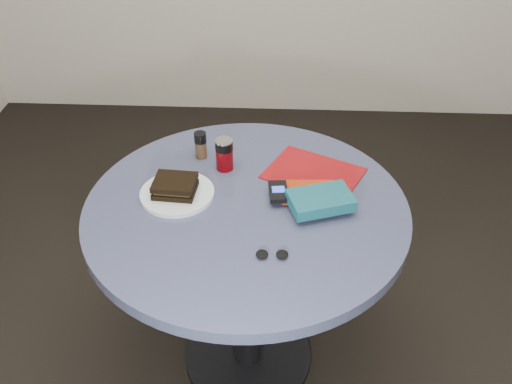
{
  "coord_description": "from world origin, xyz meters",
  "views": [
    {
      "loc": [
        0.1,
        -1.38,
        1.83
      ],
      "look_at": [
        0.03,
        0.0,
        0.8
      ],
      "focal_mm": 40.0,
      "sensor_mm": 36.0,
      "label": 1
    }
  ],
  "objects_px": {
    "table": "(247,244)",
    "soda_can": "(224,154)",
    "mp3_player": "(278,192)",
    "pepper_grinder": "(201,145)",
    "magazine": "(314,173)",
    "headphones": "(272,254)",
    "red_book": "(308,192)",
    "sandwich": "(175,186)",
    "plate": "(177,194)",
    "novel": "(321,200)"
  },
  "relations": [
    {
      "from": "magazine",
      "to": "novel",
      "type": "bearing_deg",
      "value": -59.51
    },
    {
      "from": "sandwich",
      "to": "mp3_player",
      "type": "height_order",
      "value": "sandwich"
    },
    {
      "from": "table",
      "to": "soda_can",
      "type": "bearing_deg",
      "value": 113.25
    },
    {
      "from": "table",
      "to": "mp3_player",
      "type": "height_order",
      "value": "mp3_player"
    },
    {
      "from": "pepper_grinder",
      "to": "red_book",
      "type": "distance_m",
      "value": 0.42
    },
    {
      "from": "plate",
      "to": "red_book",
      "type": "relative_size",
      "value": 1.37
    },
    {
      "from": "magazine",
      "to": "red_book",
      "type": "xyz_separation_m",
      "value": [
        -0.02,
        -0.12,
        0.01
      ]
    },
    {
      "from": "sandwich",
      "to": "magazine",
      "type": "xyz_separation_m",
      "value": [
        0.44,
        0.14,
        -0.03
      ]
    },
    {
      "from": "soda_can",
      "to": "magazine",
      "type": "xyz_separation_m",
      "value": [
        0.3,
        -0.02,
        -0.05
      ]
    },
    {
      "from": "plate",
      "to": "pepper_grinder",
      "type": "relative_size",
      "value": 2.45
    },
    {
      "from": "red_book",
      "to": "sandwich",
      "type": "bearing_deg",
      "value": -179.76
    },
    {
      "from": "red_book",
      "to": "headphones",
      "type": "relative_size",
      "value": 1.88
    },
    {
      "from": "sandwich",
      "to": "novel",
      "type": "height_order",
      "value": "sandwich"
    },
    {
      "from": "sandwich",
      "to": "headphones",
      "type": "bearing_deg",
      "value": -40.66
    },
    {
      "from": "magazine",
      "to": "novel",
      "type": "xyz_separation_m",
      "value": [
        0.01,
        -0.19,
        0.04
      ]
    },
    {
      "from": "pepper_grinder",
      "to": "headphones",
      "type": "xyz_separation_m",
      "value": [
        0.26,
        -0.49,
        -0.04
      ]
    },
    {
      "from": "table",
      "to": "sandwich",
      "type": "height_order",
      "value": "sandwich"
    },
    {
      "from": "mp3_player",
      "to": "novel",
      "type": "bearing_deg",
      "value": -21.72
    },
    {
      "from": "novel",
      "to": "plate",
      "type": "bearing_deg",
      "value": 154.77
    },
    {
      "from": "table",
      "to": "headphones",
      "type": "height_order",
      "value": "headphones"
    },
    {
      "from": "headphones",
      "to": "soda_can",
      "type": "bearing_deg",
      "value": 111.69
    },
    {
      "from": "sandwich",
      "to": "red_book",
      "type": "bearing_deg",
      "value": 3.03
    },
    {
      "from": "headphones",
      "to": "novel",
      "type": "bearing_deg",
      "value": 56.71
    },
    {
      "from": "pepper_grinder",
      "to": "magazine",
      "type": "relative_size",
      "value": 0.32
    },
    {
      "from": "soda_can",
      "to": "magazine",
      "type": "bearing_deg",
      "value": -3.87
    },
    {
      "from": "soda_can",
      "to": "mp3_player",
      "type": "bearing_deg",
      "value": -41.5
    },
    {
      "from": "novel",
      "to": "table",
      "type": "bearing_deg",
      "value": 157.51
    },
    {
      "from": "soda_can",
      "to": "mp3_player",
      "type": "distance_m",
      "value": 0.24
    },
    {
      "from": "plate",
      "to": "novel",
      "type": "bearing_deg",
      "value": -6.82
    },
    {
      "from": "table",
      "to": "soda_can",
      "type": "xyz_separation_m",
      "value": [
        -0.08,
        0.19,
        0.22
      ]
    },
    {
      "from": "soda_can",
      "to": "pepper_grinder",
      "type": "relative_size",
      "value": 1.16
    },
    {
      "from": "pepper_grinder",
      "to": "plate",
      "type": "bearing_deg",
      "value": -102.26
    },
    {
      "from": "pepper_grinder",
      "to": "red_book",
      "type": "bearing_deg",
      "value": -29.16
    },
    {
      "from": "novel",
      "to": "pepper_grinder",
      "type": "bearing_deg",
      "value": 126.7
    },
    {
      "from": "red_book",
      "to": "mp3_player",
      "type": "distance_m",
      "value": 0.1
    },
    {
      "from": "sandwich",
      "to": "red_book",
      "type": "distance_m",
      "value": 0.42
    },
    {
      "from": "pepper_grinder",
      "to": "mp3_player",
      "type": "distance_m",
      "value": 0.35
    },
    {
      "from": "headphones",
      "to": "sandwich",
      "type": "bearing_deg",
      "value": 139.34
    },
    {
      "from": "novel",
      "to": "headphones",
      "type": "relative_size",
      "value": 2.07
    },
    {
      "from": "soda_can",
      "to": "sandwich",
      "type": "bearing_deg",
      "value": -131.26
    },
    {
      "from": "soda_can",
      "to": "novel",
      "type": "height_order",
      "value": "soda_can"
    },
    {
      "from": "plate",
      "to": "headphones",
      "type": "relative_size",
      "value": 2.57
    },
    {
      "from": "novel",
      "to": "mp3_player",
      "type": "distance_m",
      "value": 0.14
    },
    {
      "from": "novel",
      "to": "headphones",
      "type": "height_order",
      "value": "novel"
    },
    {
      "from": "sandwich",
      "to": "pepper_grinder",
      "type": "xyz_separation_m",
      "value": [
        0.05,
        0.22,
        0.01
      ]
    },
    {
      "from": "pepper_grinder",
      "to": "red_book",
      "type": "height_order",
      "value": "pepper_grinder"
    },
    {
      "from": "sandwich",
      "to": "mp3_player",
      "type": "xyz_separation_m",
      "value": [
        0.32,
        -0.0,
        -0.01
      ]
    },
    {
      "from": "table",
      "to": "headphones",
      "type": "bearing_deg",
      "value": -69.66
    },
    {
      "from": "magazine",
      "to": "mp3_player",
      "type": "bearing_deg",
      "value": -102.66
    },
    {
      "from": "magazine",
      "to": "pepper_grinder",
      "type": "bearing_deg",
      "value": -165.8
    }
  ]
}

